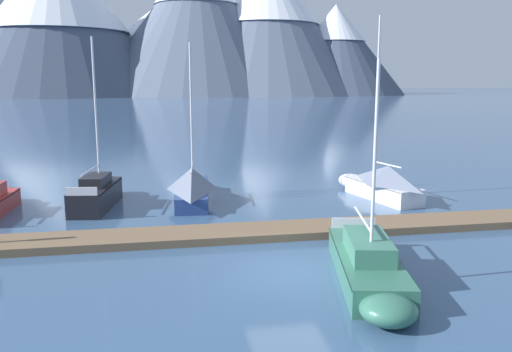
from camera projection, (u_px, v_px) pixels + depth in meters
The scene contains 11 objects.
ground_plane at pixel (289, 272), 16.53m from camera, with size 700.00×700.00×0.00m, color #38567A.
mountain_central_massif at pixel (58, 12), 199.91m from camera, with size 85.68×85.68×59.09m.
mountain_shoulder_ridge at pixel (153, 49), 221.41m from camera, with size 84.23×84.23×35.12m.
mountain_east_summit at pixel (197, 21), 211.87m from camera, with size 88.22×88.22×57.36m.
mountain_rear_spur at pixel (268, 25), 215.45m from camera, with size 85.11×85.11×53.80m.
mountain_north_horn at pixel (335, 48), 214.62m from camera, with size 57.52×57.52×36.21m.
dock at pixel (265, 232), 20.38m from camera, with size 28.74×2.26×0.30m.
sailboat_second_berth at pixel (99, 192), 25.17m from camera, with size 2.18×5.79×7.98m.
sailboat_mid_dock_port at pixel (192, 185), 25.98m from camera, with size 2.11×6.70×7.84m.
sailboat_mid_dock_starboard at pixel (369, 266), 15.50m from camera, with size 2.95×6.88×6.57m.
sailboat_far_berth at pixel (380, 182), 26.70m from camera, with size 2.85×6.27×9.14m.
Camera 1 is at (-3.81, -15.27, 6.00)m, focal length 36.53 mm.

